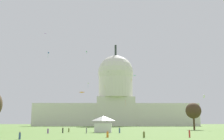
# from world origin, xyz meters

# --- Properties ---
(capitol_building) EXTENTS (137.03, 30.57, 70.43)m
(capitol_building) POSITION_xyz_m (3.64, 199.07, 22.90)
(capitol_building) COLOR silver
(capitol_building) RESTS_ON ground_plane
(event_tent) EXTENTS (5.98, 5.98, 5.38)m
(event_tent) POSITION_xyz_m (-4.89, 57.03, 2.65)
(event_tent) COLOR white
(event_tent) RESTS_ON ground_plane
(tree_east_near) EXTENTS (9.35, 9.92, 11.69)m
(tree_east_near) POSITION_xyz_m (34.25, 85.11, 8.19)
(tree_east_near) COLOR #42301E
(tree_east_near) RESTS_ON ground_plane
(person_olive_aisle_center) EXTENTS (0.51, 0.51, 1.54)m
(person_olive_aisle_center) POSITION_xyz_m (-16.55, 59.23, 0.69)
(person_olive_aisle_center) COLOR olive
(person_olive_aisle_center) RESTS_ON ground_plane
(person_black_near_tree_east) EXTENTS (0.52, 0.52, 1.76)m
(person_black_near_tree_east) POSITION_xyz_m (-17.35, 51.52, 0.82)
(person_black_near_tree_east) COLOR black
(person_black_near_tree_east) RESTS_ON ground_plane
(person_purple_mid_right) EXTENTS (0.48, 0.48, 1.60)m
(person_purple_mid_right) POSITION_xyz_m (-21.38, 48.83, 0.72)
(person_purple_mid_right) COLOR #703D93
(person_purple_mid_right) RESTS_ON ground_plane
(person_olive_front_right) EXTENTS (0.58, 0.58, 1.49)m
(person_olive_front_right) POSITION_xyz_m (4.51, 25.72, 0.67)
(person_olive_front_right) COLOR olive
(person_olive_front_right) RESTS_ON ground_plane
(person_red_mid_left) EXTENTS (0.36, 0.36, 1.76)m
(person_red_mid_left) POSITION_xyz_m (14.75, 26.35, 0.81)
(person_red_mid_left) COLOR red
(person_red_mid_left) RESTS_ON ground_plane
(person_denim_edge_east) EXTENTS (0.54, 0.54, 1.77)m
(person_denim_edge_east) POSITION_xyz_m (0.28, 51.54, 0.80)
(person_denim_edge_east) COLOR #3D5684
(person_denim_edge_east) RESTS_ON ground_plane
(person_denim_deep_crowd) EXTENTS (0.53, 0.53, 1.54)m
(person_denim_deep_crowd) POSITION_xyz_m (-20.80, 19.90, 0.70)
(person_denim_deep_crowd) COLOR #3D5684
(person_denim_deep_crowd) RESTS_ON ground_plane
(person_grey_lawn_far_right) EXTENTS (0.46, 0.46, 1.75)m
(person_grey_lawn_far_right) POSITION_xyz_m (-9.85, 49.17, 0.81)
(person_grey_lawn_far_right) COLOR gray
(person_grey_lawn_far_right) RESTS_ON ground_plane
(person_orange_back_right) EXTENTS (0.66, 0.66, 1.54)m
(person_orange_back_right) POSITION_xyz_m (-3.48, 26.22, 0.68)
(person_orange_back_right) COLOR orange
(person_orange_back_right) RESTS_ON ground_plane
(kite_green_high) EXTENTS (0.78, 0.97, 2.09)m
(kite_green_high) POSITION_xyz_m (-18.02, 148.54, 51.10)
(kite_green_high) COLOR green
(kite_blue_high) EXTENTS (0.71, 0.39, 3.44)m
(kite_blue_high) POSITION_xyz_m (-37.16, 116.13, 41.56)
(kite_blue_high) COLOR blue
(kite_yellow_mid) EXTENTS (1.01, 1.43, 2.19)m
(kite_yellow_mid) POSITION_xyz_m (-4.97, 129.77, 24.41)
(kite_yellow_mid) COLOR yellow
(kite_turquoise_mid) EXTENTS (0.84, 1.20, 0.22)m
(kite_turquoise_mid) POSITION_xyz_m (5.49, 57.94, 18.95)
(kite_turquoise_mid) COLOR teal
(kite_gold_mid) EXTENTS (0.41, 1.16, 2.15)m
(kite_gold_mid) POSITION_xyz_m (12.58, 146.83, 31.24)
(kite_gold_mid) COLOR gold
(kite_violet_high) EXTENTS (1.23, 1.43, 0.20)m
(kite_violet_high) POSITION_xyz_m (-35.19, 96.92, 46.80)
(kite_violet_high) COLOR purple
(kite_red_mid) EXTENTS (1.28, 1.32, 3.41)m
(kite_red_mid) POSITION_xyz_m (10.55, 172.35, 18.67)
(kite_red_mid) COLOR red
(kite_black_high) EXTENTS (1.10, 1.12, 0.23)m
(kite_black_high) POSITION_xyz_m (-2.61, 169.86, 40.74)
(kite_black_high) COLOR black
(kite_orange_low) EXTENTS (1.41, 1.20, 0.26)m
(kite_orange_low) POSITION_xyz_m (-9.80, 28.71, 9.76)
(kite_orange_low) COLOR orange
(kite_lime_mid) EXTENTS (1.27, 1.86, 3.24)m
(kite_lime_mid) POSITION_xyz_m (-18.46, 171.23, 31.55)
(kite_lime_mid) COLOR #8CD133
(kite_white_low) EXTENTS (0.84, 0.98, 1.42)m
(kite_white_low) POSITION_xyz_m (37.53, 79.93, 13.97)
(kite_white_low) COLOR white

